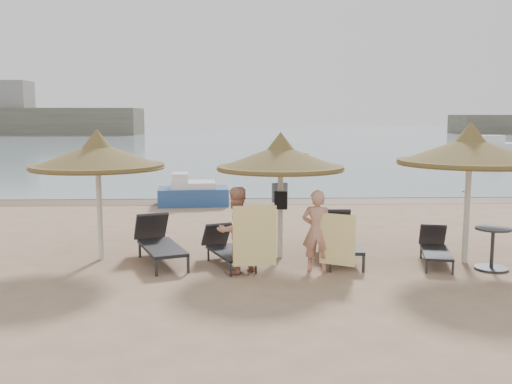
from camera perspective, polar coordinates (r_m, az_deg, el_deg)
ground at (r=10.66m, az=0.00°, el=-8.62°), size 160.00×160.00×0.00m
sea at (r=90.27m, az=-1.87°, el=5.83°), size 200.00×140.00×0.03m
wet_sand_strip at (r=19.85m, az=-0.99°, el=-0.95°), size 200.00×1.60×0.01m
far_shore at (r=91.45m, az=-17.94°, el=7.30°), size 150.00×54.80×12.00m
palapa_left at (r=12.10m, az=-15.57°, el=3.48°), size 2.74×2.74×2.72m
palapa_center at (r=11.83m, az=2.47°, el=3.42°), size 2.68×2.68×2.66m
palapa_right at (r=12.20m, az=20.60°, el=3.85°), size 2.89×2.89×2.86m
lounger_far_left at (r=11.95m, az=-9.71°, el=-4.89°), size 1.35×2.16×0.92m
lounger_near_left at (r=11.59m, az=-3.01°, el=-5.54°), size 1.14×1.79×0.76m
lounger_near_right at (r=12.18m, az=8.19°, el=-4.55°), size 0.75×2.14×0.95m
lounger_far_right at (r=12.23m, az=17.47°, el=-5.30°), size 0.88×1.68×0.72m
side_table at (r=12.06m, az=22.55°, el=-5.37°), size 0.69×0.69×0.83m
person_left at (r=10.83m, az=-2.04°, el=-3.14°), size 1.05×0.98×1.92m
person_right at (r=10.97m, az=6.12°, el=-3.24°), size 0.97×0.76×1.84m
towel_left at (r=10.53m, az=-0.13°, el=-4.43°), size 0.81×0.09×1.14m
towel_right at (r=10.83m, az=8.13°, el=-4.75°), size 0.62×0.36×0.98m
bag_patterned at (r=12.09m, az=2.38°, el=-0.08°), size 0.33×0.14×0.41m
bag_dark at (r=11.77m, az=2.51°, el=-0.85°), size 0.27×0.16×0.37m
pedal_boat at (r=19.23m, az=-6.40°, el=-0.09°), size 2.42×1.55×1.08m
buoy_mid at (r=40.01m, az=5.01°, el=3.69°), size 0.40×0.40×0.40m
buoy_right at (r=35.14m, az=20.10°, el=2.62°), size 0.31×0.31×0.31m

